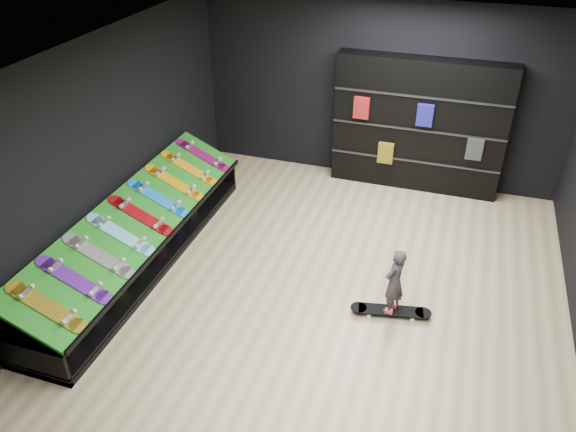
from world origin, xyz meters
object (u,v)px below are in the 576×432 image
(back_shelving, at_px, (419,126))
(display_rack, at_px, (142,245))
(child, at_px, (393,293))
(floor_skateboard, at_px, (390,313))

(back_shelving, bearing_deg, display_rack, -134.42)
(back_shelving, xyz_separation_m, child, (0.20, -3.39, -0.74))
(display_rack, xyz_separation_m, back_shelving, (3.25, 3.32, 0.84))
(back_shelving, relative_size, child, 5.21)
(floor_skateboard, relative_size, child, 1.87)
(display_rack, bearing_deg, floor_skateboard, -1.15)
(floor_skateboard, height_order, child, child)
(child, bearing_deg, back_shelving, -149.45)
(display_rack, height_order, back_shelving, back_shelving)
(back_shelving, xyz_separation_m, floor_skateboard, (0.20, -3.39, -1.05))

